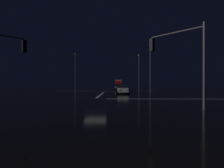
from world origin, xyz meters
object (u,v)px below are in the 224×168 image
object	(u,v)px
sedan_white	(123,89)
sedan_black	(121,88)
streetlamp_left_far	(75,69)
sedan_orange	(118,86)
streetlamp_right_far	(139,70)
sedan_gray	(120,87)
box_truck	(118,83)
sedan_green	(119,86)
traffic_signal_se	(178,52)
sedan_blue	(118,87)
streetlamp_right_near	(150,63)

from	to	relation	value
sedan_white	sedan_black	world-z (taller)	same
sedan_black	streetlamp_left_far	xyz separation A→B (m)	(-12.52, 12.99, 5.06)
sedan_orange	streetlamp_right_far	bearing A→B (deg)	-63.65
sedan_gray	box_truck	xyz separation A→B (m)	(0.07, 24.53, 0.91)
sedan_white	sedan_green	size ratio (longest dim) A/B	1.00
box_truck	traffic_signal_se	distance (m)	55.01
sedan_white	streetlamp_right_far	bearing A→B (deg)	74.23
sedan_blue	box_truck	bearing A→B (deg)	88.60
sedan_white	streetlamp_left_far	xyz separation A→B (m)	(-12.64, 19.18, 5.06)
sedan_black	streetlamp_right_far	world-z (taller)	streetlamp_right_far
sedan_black	streetlamp_right_far	bearing A→B (deg)	66.95
sedan_black	sedan_orange	xyz separation A→B (m)	(-0.16, 24.49, 0.00)
traffic_signal_se	streetlamp_left_far	size ratio (longest dim) A/B	0.58
sedan_gray	traffic_signal_se	xyz separation A→B (m)	(3.58, -30.32, 3.33)
sedan_orange	streetlamp_right_far	xyz separation A→B (m)	(5.69, -11.49, 4.87)
sedan_black	sedan_gray	bearing A→B (deg)	90.28
sedan_black	sedan_green	size ratio (longest dim) A/B	1.00
streetlamp_right_far	streetlamp_left_far	size ratio (longest dim) A/B	0.96
streetlamp_right_near	traffic_signal_se	bearing A→B (deg)	-95.50
sedan_green	sedan_orange	xyz separation A→B (m)	(-0.20, 5.74, 0.00)
box_truck	streetlamp_left_far	world-z (taller)	streetlamp_left_far
sedan_green	traffic_signal_se	xyz separation A→B (m)	(3.51, -42.33, 3.33)
box_truck	streetlamp_left_far	bearing A→B (deg)	-124.51
traffic_signal_se	streetlamp_left_far	world-z (taller)	streetlamp_left_far
sedan_black	streetlamp_right_near	bearing A→B (deg)	-28.53
streetlamp_right_far	sedan_orange	bearing A→B (deg)	116.35
sedan_black	box_truck	bearing A→B (deg)	89.93
streetlamp_right_far	streetlamp_left_far	world-z (taller)	streetlamp_left_far
sedan_gray	box_truck	world-z (taller)	box_truck
sedan_blue	sedan_orange	world-z (taller)	same
sedan_white	streetlamp_left_far	size ratio (longest dim) A/B	0.42
sedan_black	sedan_gray	size ratio (longest dim) A/B	1.00
box_truck	streetlamp_right_near	xyz separation A→B (m)	(5.49, -34.27, 3.91)
sedan_green	traffic_signal_se	bearing A→B (deg)	-85.26
sedan_black	streetlamp_left_far	world-z (taller)	streetlamp_left_far
traffic_signal_se	sedan_orange	bearing A→B (deg)	94.42
streetlamp_right_far	sedan_gray	bearing A→B (deg)	-131.65
sedan_green	streetlamp_right_far	size ratio (longest dim) A/B	0.44
sedan_black	streetlamp_right_near	distance (m)	7.93
sedan_green	streetlamp_right_far	world-z (taller)	streetlamp_right_far
sedan_black	streetlamp_left_far	distance (m)	18.74
sedan_gray	traffic_signal_se	distance (m)	30.71
sedan_gray	traffic_signal_se	bearing A→B (deg)	-83.26
sedan_orange	box_truck	world-z (taller)	box_truck
sedan_white	sedan_green	distance (m)	24.93
box_truck	streetlamp_right_near	world-z (taller)	streetlamp_right_near
traffic_signal_se	box_truck	bearing A→B (deg)	93.66
streetlamp_right_near	sedan_orange	bearing A→B (deg)	101.70
sedan_blue	streetlamp_right_near	xyz separation A→B (m)	(5.95, -15.39, 4.82)
sedan_gray	traffic_signal_se	world-z (taller)	traffic_signal_se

